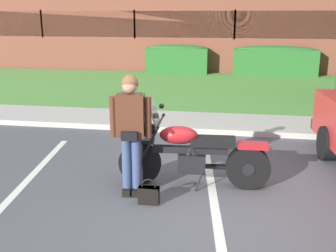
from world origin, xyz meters
TOP-DOWN VIEW (x-y plane):
  - ground_plane at (0.00, 0.00)m, footprint 140.00×140.00m
  - curb_strip at (0.00, 3.41)m, footprint 60.00×0.20m
  - concrete_walk at (0.00, 4.26)m, footprint 60.00×1.50m
  - grass_lawn at (0.00, 8.67)m, footprint 60.00×7.31m
  - stall_stripe_0 at (-2.87, 0.20)m, footprint 0.67×4.38m
  - stall_stripe_1 at (-0.02, 0.20)m, footprint 0.67×4.38m
  - motorcycle at (-0.28, 0.63)m, footprint 2.24×0.82m
  - rider_person at (-1.18, 0.20)m, footprint 0.57×0.32m
  - handbag at (-0.88, -0.08)m, footprint 0.28×0.13m
  - hedge_left at (-2.27, 12.18)m, footprint 2.59×0.90m
  - hedge_center_left at (1.76, 12.18)m, footprint 3.33×0.90m
  - brick_building at (0.08, 17.90)m, footprint 25.25×11.05m

SIDE VIEW (x-z plane):
  - ground_plane at x=0.00m, z-range 0.00..0.00m
  - stall_stripe_0 at x=-2.87m, z-range 0.00..0.01m
  - stall_stripe_1 at x=-0.02m, z-range 0.00..0.01m
  - grass_lawn at x=0.00m, z-range 0.00..0.06m
  - concrete_walk at x=0.00m, z-range 0.00..0.08m
  - curb_strip at x=0.00m, z-range 0.00..0.12m
  - handbag at x=-0.88m, z-range -0.04..0.32m
  - motorcycle at x=-0.28m, z-range -0.14..1.12m
  - hedge_left at x=-2.27m, z-range 0.03..1.27m
  - hedge_center_left at x=1.76m, z-range 0.03..1.27m
  - rider_person at x=-1.18m, z-range 0.14..1.84m
  - brick_building at x=0.08m, z-range 0.00..3.94m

